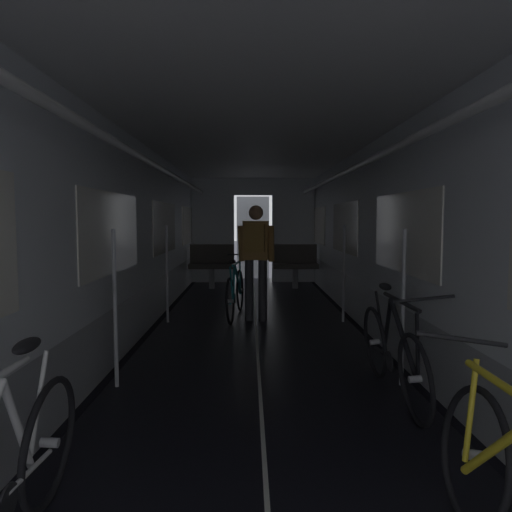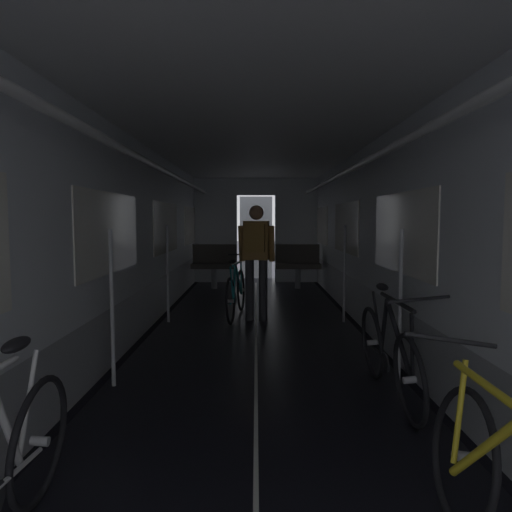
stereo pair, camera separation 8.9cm
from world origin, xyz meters
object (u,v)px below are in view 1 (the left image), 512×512
Objects in this scene: bench_seat_far_right at (295,262)px; person_cyclist_aisle at (256,252)px; bicycle_teal_in_aisle at (235,292)px; bicycle_black at (393,352)px; bench_seat_far_left at (212,262)px.

person_cyclist_aisle is at bearing -105.21° from bench_seat_far_right.
bench_seat_far_right is 3.26m from bicycle_teal_in_aisle.
bicycle_teal_in_aisle is at bearing -111.62° from bench_seat_far_right.
bench_seat_far_left is at bearing 107.76° from bicycle_black.
bicycle_black is (2.00, -6.25, -0.19)m from bench_seat_far_left.
bench_seat_far_right reaches higher than bicycle_black.
bicycle_teal_in_aisle is (-1.40, 3.22, 0.00)m from bicycle_black.
bench_seat_far_left is 1.00× the size of bench_seat_far_right.
bicycle_teal_in_aisle is (0.60, -3.03, -0.18)m from bench_seat_far_left.
bench_seat_far_left is 0.58× the size of bicycle_teal_in_aisle.
bench_seat_far_right is 0.58× the size of bicycle_teal_in_aisle.
bicycle_black is 3.52m from bicycle_teal_in_aisle.
bench_seat_far_left is at bearing 180.00° from bench_seat_far_right.
bench_seat_far_left is 3.45m from person_cyclist_aisle.
person_cyclist_aisle reaches higher than bench_seat_far_left.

